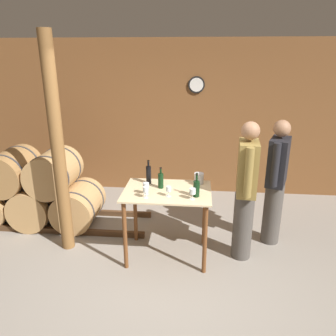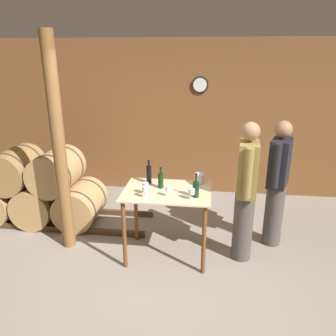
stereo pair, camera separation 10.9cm
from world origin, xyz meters
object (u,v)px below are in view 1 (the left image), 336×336
Objects in this scene: wine_glass_near_center at (146,190)px; ice_bucket at (199,178)px; person_visitor_with_scarf at (246,189)px; wine_glass_near_right at (169,189)px; wine_bottle_far_left at (149,174)px; wine_bottle_left at (161,180)px; wine_glass_near_left at (146,186)px; wine_bottle_center at (196,188)px; wooden_post at (58,149)px; wine_glass_far_side at (193,192)px; person_host at (276,181)px.

wine_glass_near_center is 0.99× the size of ice_bucket.
wine_glass_near_right is at bearing -165.57° from person_visitor_with_scarf.
wine_bottle_far_left is 0.22m from wine_bottle_left.
wine_bottle_far_left is 2.13× the size of wine_glass_near_left.
wine_bottle_far_left is 1.07× the size of wine_bottle_center.
wine_bottle_left is at bearing 115.96° from wine_glass_near_right.
ice_bucket is (0.46, 0.20, -0.03)m from wine_bottle_left.
wooden_post is 20.29× the size of ice_bucket.
wooden_post is 1.20m from wine_glass_near_center.
wine_bottle_center is 0.42m from ice_bucket.
wine_bottle_center is 0.62m from person_visitor_with_scarf.
wine_glass_near_center is (0.03, -0.44, -0.03)m from wine_bottle_far_left.
wine_glass_far_side is at bearing -9.06° from wine_glass_near_left.
wine_glass_near_center is at bearing -165.94° from wine_glass_near_right.
wine_bottle_far_left is 0.18× the size of person_visitor_with_scarf.
wooden_post reaches higher than person_host.
person_host is (1.02, 0.60, -0.11)m from wine_bottle_center.
wine_bottle_center reaches higher than wine_glass_near_center.
wine_glass_near_right is 0.07× the size of person_visitor_with_scarf.
wine_bottle_left is at bearing 55.12° from wine_glass_near_left.
person_visitor_with_scarf is (1.16, 0.20, -0.08)m from wine_glass_near_left.
wine_bottle_center is 0.32m from wine_glass_near_right.
wine_bottle_center reaches higher than wine_bottle_left.
ice_bucket is 1.01m from person_host.
wine_glass_near_left is 1.10× the size of wine_glass_far_side.
wine_glass_near_right is at bearing -154.67° from person_host.
wooden_post is 18.92× the size of wine_glass_near_left.
wine_bottle_center is 2.31× the size of wine_glass_near_right.
wine_glass_near_center is 0.08× the size of person_host.
wine_bottle_center is at bearing 9.13° from wine_glass_near_center.
wine_bottle_far_left is 1.64m from person_host.
wine_glass_far_side is 0.50m from ice_bucket.
wooden_post reaches higher than wine_glass_near_right.
wine_bottle_center is at bearing -149.36° from person_host.
wine_bottle_left is 0.26m from wine_glass_near_left.
person_host is at bearing 25.33° from wine_glass_near_right.
ice_bucket reaches higher than wine_glass_near_right.
wine_glass_near_left is at bearing -145.89° from ice_bucket.
wine_bottle_left reaches higher than wine_glass_far_side.
wine_glass_near_right is 1.48m from person_host.
wooden_post is at bearing 170.52° from wine_glass_near_right.
wine_glass_near_center is 0.26m from wine_glass_near_right.
wine_bottle_left is 1.85× the size of wine_glass_near_left.
ice_bucket is at bearing 86.52° from wine_bottle_center.
wine_glass_near_center is (1.11, -0.29, -0.36)m from wooden_post.
wine_bottle_left is 0.33m from wine_glass_near_center.
wine_bottle_far_left is at bearing -174.19° from ice_bucket.
wine_bottle_center is at bearing -93.48° from ice_bucket.
wine_bottle_far_left is at bearing 149.81° from wine_bottle_center.
ice_bucket is 0.08× the size of person_visitor_with_scarf.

